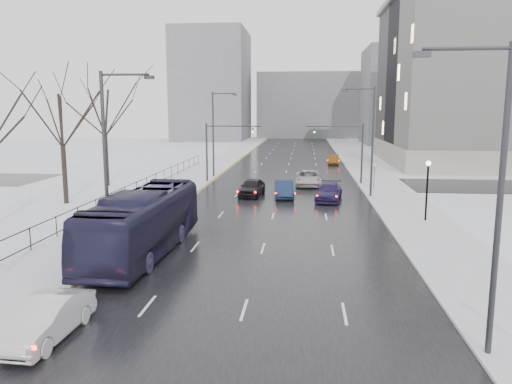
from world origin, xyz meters
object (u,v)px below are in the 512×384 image
(streetlight_r_near, at_px, (493,188))
(no_uturn_sign, at_px, (374,168))
(bus, at_px, (144,222))
(sedan_right_distant, at_px, (333,159))
(tree_park_d, at_px, (67,205))
(tree_park_e, at_px, (108,187))
(mast_signal_left, at_px, (216,145))
(streetlight_r_mid, at_px, (370,136))
(sedan_right_far, at_px, (329,192))
(sedan_right_near, at_px, (284,189))
(sedan_left_near, at_px, (47,319))
(sedan_center_near, at_px, (252,187))
(sedan_right_cross, at_px, (308,178))
(mast_signal_right, at_px, (352,146))
(lamppost_r_mid, at_px, (427,182))
(streetlight_l_far, at_px, (215,130))
(streetlight_l_near, at_px, (109,154))

(streetlight_r_near, height_order, no_uturn_sign, streetlight_r_near)
(bus, relative_size, sedan_right_distant, 2.97)
(tree_park_d, distance_m, bus, 17.81)
(tree_park_e, xyz_separation_m, mast_signal_left, (10.87, 4.00, 4.11))
(sedan_right_distant, bearing_deg, streetlight_r_mid, -83.67)
(sedan_right_far, bearing_deg, sedan_right_near, 171.95)
(sedan_left_near, relative_size, sedan_right_distant, 1.04)
(sedan_center_near, xyz_separation_m, sedan_right_near, (3.01, -0.56, -0.04))
(streetlight_r_mid, height_order, mast_signal_left, streetlight_r_mid)
(bus, bearing_deg, streetlight_r_near, -33.89)
(sedan_left_near, relative_size, sedan_right_cross, 0.77)
(streetlight_r_near, bearing_deg, mast_signal_right, 91.27)
(sedan_left_near, relative_size, bus, 0.35)
(streetlight_r_mid, relative_size, lamppost_r_mid, 2.34)
(mast_signal_left, xyz_separation_m, no_uturn_sign, (16.53, -4.00, -1.81))
(tree_park_e, distance_m, sedan_right_distant, 34.19)
(tree_park_e, bearing_deg, sedan_right_cross, 6.69)
(mast_signal_right, relative_size, no_uturn_sign, 2.41)
(tree_park_d, distance_m, streetlight_l_far, 21.17)
(streetlight_r_mid, height_order, no_uturn_sign, streetlight_r_mid)
(streetlight_l_far, bearing_deg, sedan_right_distant, 46.81)
(tree_park_d, bearing_deg, sedan_right_distant, 54.14)
(sedan_right_far, bearing_deg, lamppost_r_mid, -42.62)
(no_uturn_sign, bearing_deg, tree_park_e, 180.00)
(lamppost_r_mid, relative_size, mast_signal_left, 0.66)
(tree_park_d, xyz_separation_m, streetlight_r_near, (25.97, -24.00, 5.62))
(sedan_left_near, xyz_separation_m, bus, (0.06, 10.60, 1.05))
(sedan_right_cross, bearing_deg, streetlight_l_far, 152.66)
(tree_park_e, xyz_separation_m, sedan_right_distant, (24.70, 23.63, 0.75))
(streetlight_r_near, bearing_deg, sedan_center_near, 109.87)
(tree_park_d, relative_size, mast_signal_right, 1.92)
(streetlight_l_near, bearing_deg, sedan_right_near, 65.47)
(tree_park_e, distance_m, bus, 26.44)
(mast_signal_right, height_order, mast_signal_left, same)
(sedan_left_near, xyz_separation_m, sedan_right_near, (7.06, 29.22, 0.03))
(tree_park_d, xyz_separation_m, lamppost_r_mid, (28.80, -4.00, 2.94))
(streetlight_r_mid, bearing_deg, sedan_right_near, -172.49)
(sedan_right_cross, bearing_deg, bus, -109.92)
(streetlight_r_near, height_order, sedan_right_cross, streetlight_r_near)
(no_uturn_sign, xyz_separation_m, sedan_right_near, (-8.70, -5.01, -1.49))
(streetlight_r_mid, height_order, sedan_center_near, streetlight_r_mid)
(streetlight_l_far, relative_size, sedan_center_near, 2.10)
(streetlight_l_far, bearing_deg, bus, -86.98)
(streetlight_r_mid, height_order, sedan_right_near, streetlight_r_mid)
(streetlight_l_far, relative_size, mast_signal_right, 1.54)
(no_uturn_sign, distance_m, sedan_right_distant, 23.83)
(sedan_center_near, distance_m, sedan_right_near, 3.06)
(streetlight_l_far, distance_m, no_uturn_sign, 19.41)
(tree_park_e, relative_size, streetlight_r_near, 1.35)
(streetlight_l_far, bearing_deg, mast_signal_right, -14.48)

